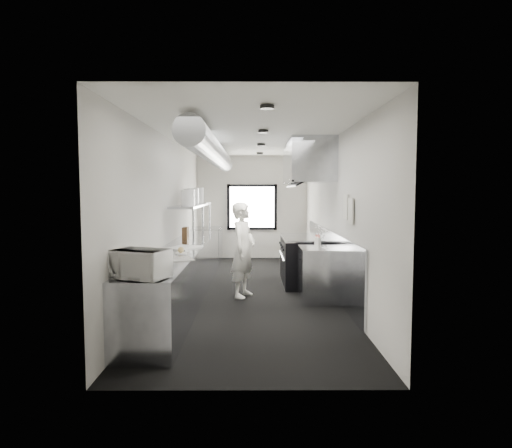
{
  "coord_description": "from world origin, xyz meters",
  "views": [
    {
      "loc": [
        0.05,
        -7.91,
        1.84
      ],
      "look_at": [
        0.09,
        -0.2,
        1.26
      ],
      "focal_mm": 30.59,
      "sensor_mm": 36.0,
      "label": 1
    }
  ],
  "objects_px": {
    "deli_tub_b": "(151,261)",
    "small_plate": "(181,253)",
    "plate_stack_c": "(193,196)",
    "prep_counter": "(184,272)",
    "range": "(303,260)",
    "plate_stack_a": "(188,198)",
    "squeeze_bottle_a": "(319,244)",
    "line_cook": "(243,250)",
    "squeeze_bottle_c": "(319,242)",
    "squeeze_bottle_d": "(317,242)",
    "microwave": "(141,264)",
    "pass_shelf": "(193,206)",
    "squeeze_bottle_e": "(316,241)",
    "deli_tub_a": "(142,262)",
    "far_work_table": "(207,245)",
    "plate_stack_d": "(199,195)",
    "knife_block": "(185,233)",
    "squeeze_bottle_b": "(317,243)",
    "plate_stack_b": "(190,197)",
    "cutting_board": "(183,248)",
    "bottle_station": "(319,274)",
    "exhaust_hood": "(307,163)"
  },
  "relations": [
    {
      "from": "cutting_board",
      "to": "squeeze_bottle_b",
      "type": "height_order",
      "value": "squeeze_bottle_b"
    },
    {
      "from": "plate_stack_a",
      "to": "microwave",
      "type": "bearing_deg",
      "value": -89.63
    },
    {
      "from": "knife_block",
      "to": "plate_stack_a",
      "type": "height_order",
      "value": "plate_stack_a"
    },
    {
      "from": "deli_tub_b",
      "to": "microwave",
      "type": "bearing_deg",
      "value": -84.16
    },
    {
      "from": "exhaust_hood",
      "to": "cutting_board",
      "type": "height_order",
      "value": "exhaust_hood"
    },
    {
      "from": "knife_block",
      "to": "squeeze_bottle_b",
      "type": "xyz_separation_m",
      "value": [
        2.36,
        -1.45,
        -0.02
      ]
    },
    {
      "from": "prep_counter",
      "to": "pass_shelf",
      "type": "height_order",
      "value": "pass_shelf"
    },
    {
      "from": "prep_counter",
      "to": "far_work_table",
      "type": "distance_m",
      "value": 3.7
    },
    {
      "from": "range",
      "to": "squeeze_bottle_d",
      "type": "distance_m",
      "value": 1.39
    },
    {
      "from": "pass_shelf",
      "to": "small_plate",
      "type": "xyz_separation_m",
      "value": [
        0.15,
        -2.43,
        -0.63
      ]
    },
    {
      "from": "line_cook",
      "to": "squeeze_bottle_c",
      "type": "distance_m",
      "value": 1.31
    },
    {
      "from": "squeeze_bottle_c",
      "to": "squeeze_bottle_d",
      "type": "bearing_deg",
      "value": 98.97
    },
    {
      "from": "line_cook",
      "to": "cutting_board",
      "type": "xyz_separation_m",
      "value": [
        -0.98,
        -0.36,
        0.09
      ]
    },
    {
      "from": "deli_tub_b",
      "to": "plate_stack_b",
      "type": "bearing_deg",
      "value": 89.45
    },
    {
      "from": "microwave",
      "to": "plate_stack_c",
      "type": "height_order",
      "value": "plate_stack_c"
    },
    {
      "from": "far_work_table",
      "to": "deli_tub_a",
      "type": "distance_m",
      "value": 5.71
    },
    {
      "from": "pass_shelf",
      "to": "plate_stack_a",
      "type": "height_order",
      "value": "plate_stack_a"
    },
    {
      "from": "deli_tub_b",
      "to": "range",
      "type": "bearing_deg",
      "value": 53.86
    },
    {
      "from": "deli_tub_b",
      "to": "small_plate",
      "type": "relative_size",
      "value": 0.85
    },
    {
      "from": "prep_counter",
      "to": "range",
      "type": "height_order",
      "value": "range"
    },
    {
      "from": "small_plate",
      "to": "plate_stack_c",
      "type": "relative_size",
      "value": 0.54
    },
    {
      "from": "far_work_table",
      "to": "squeeze_bottle_b",
      "type": "distance_m",
      "value": 4.68
    },
    {
      "from": "deli_tub_b",
      "to": "squeeze_bottle_c",
      "type": "distance_m",
      "value": 2.97
    },
    {
      "from": "small_plate",
      "to": "plate_stack_d",
      "type": "bearing_deg",
      "value": 92.37
    },
    {
      "from": "pass_shelf",
      "to": "small_plate",
      "type": "height_order",
      "value": "pass_shelf"
    },
    {
      "from": "squeeze_bottle_e",
      "to": "squeeze_bottle_c",
      "type": "bearing_deg",
      "value": -86.8
    },
    {
      "from": "pass_shelf",
      "to": "squeeze_bottle_a",
      "type": "bearing_deg",
      "value": -40.45
    },
    {
      "from": "range",
      "to": "deli_tub_b",
      "type": "xyz_separation_m",
      "value": [
        -2.29,
        -3.13,
        0.48
      ]
    },
    {
      "from": "squeeze_bottle_a",
      "to": "squeeze_bottle_c",
      "type": "distance_m",
      "value": 0.29
    },
    {
      "from": "plate_stack_c",
      "to": "squeeze_bottle_d",
      "type": "height_order",
      "value": "plate_stack_c"
    },
    {
      "from": "bottle_station",
      "to": "plate_stack_a",
      "type": "xyz_separation_m",
      "value": [
        -2.34,
        1.0,
        1.27
      ]
    },
    {
      "from": "small_plate",
      "to": "squeeze_bottle_e",
      "type": "distance_m",
      "value": 2.38
    },
    {
      "from": "deli_tub_b",
      "to": "squeeze_bottle_d",
      "type": "height_order",
      "value": "squeeze_bottle_d"
    },
    {
      "from": "far_work_table",
      "to": "deli_tub_b",
      "type": "height_order",
      "value": "deli_tub_b"
    },
    {
      "from": "line_cook",
      "to": "plate_stack_d",
      "type": "relative_size",
      "value": 4.78
    },
    {
      "from": "plate_stack_c",
      "to": "line_cook",
      "type": "bearing_deg",
      "value": -56.56
    },
    {
      "from": "plate_stack_a",
      "to": "squeeze_bottle_a",
      "type": "height_order",
      "value": "plate_stack_a"
    },
    {
      "from": "squeeze_bottle_a",
      "to": "range",
      "type": "bearing_deg",
      "value": 92.12
    },
    {
      "from": "microwave",
      "to": "cutting_board",
      "type": "distance_m",
      "value": 2.49
    },
    {
      "from": "deli_tub_b",
      "to": "squeeze_bottle_b",
      "type": "xyz_separation_m",
      "value": [
        2.33,
        1.55,
        0.05
      ]
    },
    {
      "from": "exhaust_hood",
      "to": "plate_stack_c",
      "type": "height_order",
      "value": "exhaust_hood"
    },
    {
      "from": "deli_tub_a",
      "to": "plate_stack_c",
      "type": "relative_size",
      "value": 0.47
    },
    {
      "from": "squeeze_bottle_b",
      "to": "squeeze_bottle_e",
      "type": "xyz_separation_m",
      "value": [
        0.05,
        0.44,
        -0.02
      ]
    },
    {
      "from": "range",
      "to": "plate_stack_a",
      "type": "distance_m",
      "value": 2.59
    },
    {
      "from": "squeeze_bottle_e",
      "to": "pass_shelf",
      "type": "bearing_deg",
      "value": 148.08
    },
    {
      "from": "prep_counter",
      "to": "plate_stack_d",
      "type": "distance_m",
      "value": 2.64
    },
    {
      "from": "pass_shelf",
      "to": "squeeze_bottle_d",
      "type": "relative_size",
      "value": 18.27
    },
    {
      "from": "plate_stack_d",
      "to": "deli_tub_b",
      "type": "bearing_deg",
      "value": -91.02
    },
    {
      "from": "prep_counter",
      "to": "bottle_station",
      "type": "height_order",
      "value": "same"
    },
    {
      "from": "prep_counter",
      "to": "squeeze_bottle_d",
      "type": "xyz_separation_m",
      "value": [
        2.28,
        -0.09,
        0.53
      ]
    }
  ]
}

